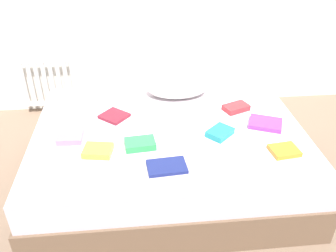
{
  "coord_description": "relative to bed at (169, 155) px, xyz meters",
  "views": [
    {
      "loc": [
        -0.23,
        -2.21,
        1.91
      ],
      "look_at": [
        0.0,
        0.05,
        0.48
      ],
      "focal_mm": 38.1,
      "sensor_mm": 36.0,
      "label": 1
    }
  ],
  "objects": [
    {
      "name": "textbook_white",
      "position": [
        -0.05,
        -0.02,
        0.27
      ],
      "size": [
        0.23,
        0.22,
        0.03
      ],
      "primitive_type": "cube",
      "rotation": [
        0.0,
        0.0,
        0.69
      ],
      "color": "white",
      "rests_on": "bed"
    },
    {
      "name": "radiator",
      "position": [
        -1.11,
        1.2,
        0.11
      ],
      "size": [
        0.54,
        0.04,
        0.51
      ],
      "color": "white",
      "rests_on": "ground"
    },
    {
      "name": "textbook_lime",
      "position": [
        -0.5,
        -0.27,
        0.27
      ],
      "size": [
        0.21,
        0.18,
        0.04
      ],
      "primitive_type": "cube",
      "rotation": [
        0.0,
        0.0,
        -0.17
      ],
      "color": "#8CC638",
      "rests_on": "bed"
    },
    {
      "name": "textbook_pink",
      "position": [
        -0.7,
        -0.08,
        0.27
      ],
      "size": [
        0.18,
        0.19,
        0.04
      ],
      "primitive_type": "cube",
      "rotation": [
        0.0,
        0.0,
        -0.04
      ],
      "color": "pink",
      "rests_on": "bed"
    },
    {
      "name": "pillow",
      "position": [
        0.13,
        0.51,
        0.33
      ],
      "size": [
        0.52,
        0.34,
        0.16
      ],
      "primitive_type": "ellipsoid",
      "color": "white",
      "rests_on": "bed"
    },
    {
      "name": "textbook_navy",
      "position": [
        -0.06,
        -0.47,
        0.26
      ],
      "size": [
        0.26,
        0.18,
        0.02
      ],
      "primitive_type": "cube",
      "rotation": [
        0.0,
        0.0,
        0.08
      ],
      "color": "navy",
      "rests_on": "bed"
    },
    {
      "name": "textbook_red",
      "position": [
        0.56,
        0.2,
        0.28
      ],
      "size": [
        0.23,
        0.19,
        0.04
      ],
      "primitive_type": "cube",
      "rotation": [
        0.0,
        0.0,
        0.39
      ],
      "color": "red",
      "rests_on": "bed"
    },
    {
      "name": "textbook_teal",
      "position": [
        0.35,
        -0.14,
        0.28
      ],
      "size": [
        0.22,
        0.22,
        0.05
      ],
      "primitive_type": "cube",
      "rotation": [
        0.0,
        0.0,
        0.75
      ],
      "color": "teal",
      "rests_on": "bed"
    },
    {
      "name": "textbook_orange",
      "position": [
        0.73,
        -0.39,
        0.27
      ],
      "size": [
        0.2,
        0.17,
        0.03
      ],
      "primitive_type": "cube",
      "rotation": [
        0.0,
        0.0,
        0.13
      ],
      "color": "orange",
      "rests_on": "bed"
    },
    {
      "name": "ground_plane",
      "position": [
        0.0,
        0.0,
        -0.25
      ],
      "size": [
        8.0,
        8.0,
        0.0
      ],
      "primitive_type": "plane",
      "color": "#7F6651"
    },
    {
      "name": "textbook_green",
      "position": [
        -0.22,
        -0.22,
        0.28
      ],
      "size": [
        0.22,
        0.16,
        0.05
      ],
      "primitive_type": "cube",
      "rotation": [
        0.0,
        0.0,
        0.1
      ],
      "color": "green",
      "rests_on": "bed"
    },
    {
      "name": "bed",
      "position": [
        0.0,
        0.0,
        0.0
      ],
      "size": [
        2.0,
        1.5,
        0.5
      ],
      "color": "brown",
      "rests_on": "ground"
    },
    {
      "name": "textbook_maroon",
      "position": [
        -0.4,
        0.19,
        0.27
      ],
      "size": [
        0.26,
        0.26,
        0.02
      ],
      "primitive_type": "cube",
      "rotation": [
        0.0,
        0.0,
        0.86
      ],
      "color": "maroon",
      "rests_on": "bed"
    },
    {
      "name": "textbook_purple",
      "position": [
        0.72,
        -0.04,
        0.27
      ],
      "size": [
        0.29,
        0.26,
        0.03
      ],
      "primitive_type": "cube",
      "rotation": [
        0.0,
        0.0,
        -0.4
      ],
      "color": "purple",
      "rests_on": "bed"
    }
  ]
}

